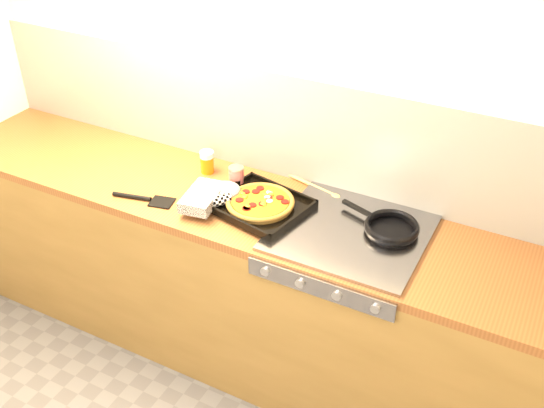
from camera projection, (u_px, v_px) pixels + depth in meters
The scene contains 9 objects.
room_shell at pixel (284, 127), 2.83m from camera, with size 3.20×3.20×3.20m.
counter_run at pixel (255, 284), 3.00m from camera, with size 3.20×0.62×0.90m.
stovetop at pixel (351, 233), 2.58m from camera, with size 0.60×0.56×0.02m, color gray.
pizza_on_tray at pixel (245, 201), 2.71m from camera, with size 0.53×0.41×0.06m.
frying_pan at pixel (391, 228), 2.56m from camera, with size 0.39×0.28×0.04m.
tomato_can at pixel (236, 177), 2.86m from camera, with size 0.09×0.09×0.10m.
juice_glass at pixel (207, 162), 2.96m from camera, with size 0.08×0.08×0.11m.
wooden_spoon at pixel (319, 189), 2.85m from camera, with size 0.30×0.11×0.02m.
black_spatula at pixel (144, 199), 2.78m from camera, with size 0.29×0.11×0.02m.
Camera 1 is at (1.13, -0.89, 2.43)m, focal length 42.00 mm.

